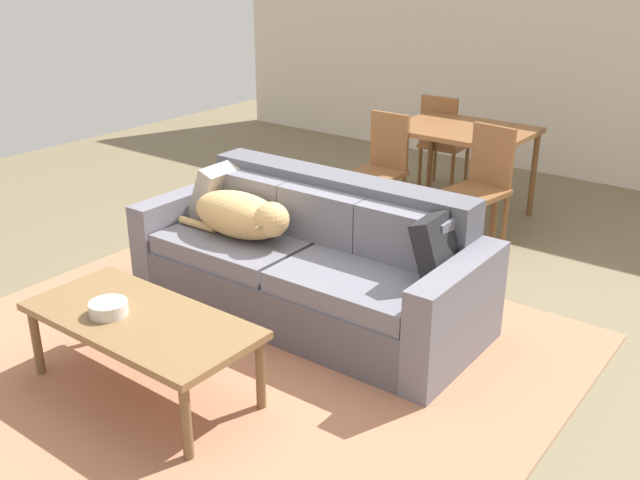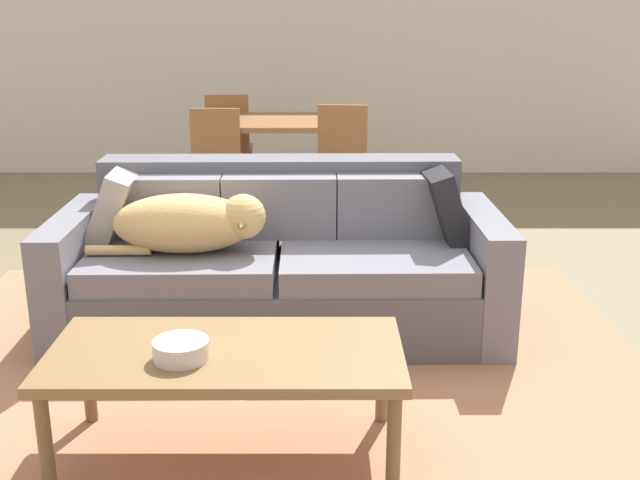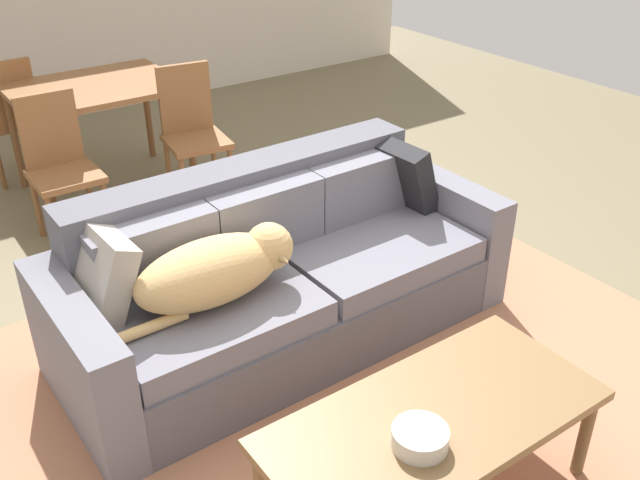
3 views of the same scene
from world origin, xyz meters
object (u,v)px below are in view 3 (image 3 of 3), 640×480
Objects in this scene: dog_on_left_cushion at (218,269)px; coffee_table at (434,424)px; throw_pillow_by_right_arm at (403,176)px; dining_chair_near_right at (192,129)px; dining_chair_far_left at (10,115)px; couch at (279,277)px; dining_chair_near_left at (60,162)px; throw_pillow_by_left_arm at (101,274)px; dining_table at (95,96)px; bowl_on_coffee_table at (420,438)px.

coffee_table is at bearing -75.98° from dog_on_left_cushion.
dining_chair_near_right is (-0.50, 1.60, -0.11)m from throw_pillow_by_right_arm.
dining_chair_far_left reaches higher than coffee_table.
couch is 2.46× the size of dining_chair_near_left.
dog_on_left_cushion is (-0.42, -0.18, 0.29)m from couch.
dining_chair_near_right is at bearing 52.99° from throw_pillow_by_left_arm.
dining_chair_near_right is (0.49, 2.93, 0.13)m from coffee_table.
dining_chair_near_left is (-0.42, 2.91, 0.11)m from coffee_table.
dining_table is 1.18× the size of dining_chair_near_right.
dog_on_left_cushion is 1.30m from throw_pillow_by_right_arm.
dog_on_left_cushion is at bearing -105.14° from dining_chair_near_right.
throw_pillow_by_left_arm reaches higher than coffee_table.
coffee_table is at bearing -81.50° from dining_chair_near_left.
throw_pillow_by_left_arm is 1.64m from dining_chair_near_left.
dog_on_left_cushion is 0.50m from throw_pillow_by_left_arm.
dining_chair_near_right is (0.78, 1.84, -0.09)m from dog_on_left_cushion.
dining_chair_near_right is 1.03× the size of dining_chair_far_left.
dining_chair_near_right is at bearing 77.02° from couch.
bowl_on_coffee_table is (0.14, -1.16, -0.13)m from dog_on_left_cushion.
throw_pillow_by_right_arm is at bearing 0.79° from throw_pillow_by_left_arm.
dining_chair_near_right is (0.64, 3.01, 0.05)m from bowl_on_coffee_table.
dining_chair_near_right is at bearing 66.34° from dog_on_left_cushion.
dog_on_left_cushion is 2.40m from dining_table.
dining_chair_far_left is (-0.44, 4.00, 0.10)m from coffee_table.
coffee_table is at bearing -90.57° from dining_table.
dining_chair_far_left is (-1.43, 2.67, -0.13)m from throw_pillow_by_right_arm.
dining_chair_near_left is at bearing 98.18° from coffee_table.
throw_pillow_by_right_arm is 0.41× the size of dining_chair_near_left.
dining_chair_far_left reaches higher than throw_pillow_by_right_arm.
dining_chair_near_right is (0.36, 1.67, 0.20)m from couch.
dining_chair_near_right reaches higher than coffee_table.
dog_on_left_cushion is at bearing 104.81° from coffee_table.
dog_on_left_cushion is 4.42× the size of bowl_on_coffee_table.
coffee_table is (-0.13, -1.26, 0.07)m from couch.
dining_table is at bearing 81.53° from dog_on_left_cushion.
coffee_table is (0.73, -1.31, -0.23)m from throw_pillow_by_left_arm.
throw_pillow_by_right_arm reaches higher than bowl_on_coffee_table.
coffee_table is 1.39× the size of dining_chair_far_left.
bowl_on_coffee_table is at bearing -128.89° from throw_pillow_by_right_arm.
dining_chair_near_left reaches higher than dog_on_left_cushion.
dining_chair_near_left is (-0.45, -0.55, -0.19)m from dining_table.
throw_pillow_by_left_arm is at bearing 119.20° from coffee_table.
couch is 2.80m from dining_chair_far_left.
dog_on_left_cushion is 2.00m from dining_chair_near_right.
throw_pillow_by_right_arm reaches higher than throw_pillow_by_left_arm.
throw_pillow_by_left_arm is at bearing -119.28° from dining_chair_near_right.
throw_pillow_by_right_arm is 0.42× the size of dining_chair_far_left.
couch is 1.77× the size of coffee_table.
coffee_table is (0.29, -1.08, -0.22)m from dog_on_left_cushion.
bowl_on_coffee_table is 3.07m from dining_chair_near_right.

